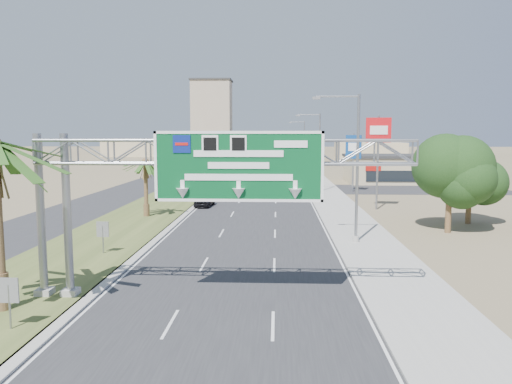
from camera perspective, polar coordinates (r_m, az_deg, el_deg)
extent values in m
cube|color=#28282B|center=(121.78, 1.42, 3.11)|extent=(12.00, 300.00, 0.02)
cube|color=#9E9B93|center=(121.92, 5.42, 3.10)|extent=(4.00, 300.00, 0.10)
cube|color=#415023|center=(122.36, -3.27, 3.14)|extent=(7.00, 300.00, 0.12)
cube|color=#28282B|center=(123.25, -6.52, 3.11)|extent=(8.00, 300.00, 0.02)
cylinder|color=gray|center=(23.75, -20.76, -2.68)|extent=(0.36, 0.36, 7.40)
cylinder|color=gray|center=(24.25, -23.37, -2.61)|extent=(0.36, 0.36, 7.40)
cube|color=#9E9B93|center=(24.53, -20.43, -10.78)|extent=(0.70, 0.70, 0.40)
cube|color=#9E9B93|center=(25.01, -23.00, -10.55)|extent=(0.70, 0.70, 0.40)
cube|color=#084E24|center=(21.16, -2.00, 2.93)|extent=(7.20, 0.12, 3.00)
cube|color=navy|center=(21.36, -8.49, 5.45)|extent=(0.75, 0.03, 0.75)
cone|color=white|center=(21.19, -2.01, -0.19)|extent=(0.56, 0.56, 0.45)
cylinder|color=brown|center=(23.50, -26.98, -10.22)|extent=(0.54, 0.54, 1.68)
cylinder|color=brown|center=(45.32, -12.46, 0.28)|extent=(0.36, 0.36, 5.00)
cylinder|color=brown|center=(45.56, -12.40, -2.10)|extent=(0.54, 0.54, 1.20)
cylinder|color=brown|center=(60.82, -8.61, 2.30)|extent=(0.36, 0.36, 5.80)
cylinder|color=brown|center=(61.02, -8.58, 0.24)|extent=(0.54, 0.54, 1.39)
cylinder|color=brown|center=(78.57, -6.10, 2.81)|extent=(0.36, 0.36, 4.50)
cylinder|color=brown|center=(78.70, -6.08, 1.57)|extent=(0.54, 0.54, 1.08)
cylinder|color=brown|center=(97.35, -4.45, 3.75)|extent=(0.36, 0.36, 5.20)
cylinder|color=brown|center=(97.47, -4.44, 2.59)|extent=(0.54, 0.54, 1.25)
cylinder|color=brown|center=(122.19, -3.05, 4.24)|extent=(0.36, 0.36, 4.80)
cylinder|color=brown|center=(122.28, -3.04, 3.38)|extent=(0.54, 0.54, 1.15)
cylinder|color=gray|center=(34.04, 11.50, 2.49)|extent=(0.20, 0.20, 10.00)
cylinder|color=gray|center=(33.86, 9.31, 10.73)|extent=(2.80, 0.12, 0.12)
cube|color=slate|center=(33.72, 6.91, 10.62)|extent=(0.50, 0.22, 0.18)
cylinder|color=#9E9B93|center=(34.70, 11.33, -5.36)|extent=(0.44, 0.44, 0.50)
cylinder|color=gray|center=(63.81, 7.27, 4.41)|extent=(0.20, 0.20, 10.00)
cylinder|color=gray|center=(63.71, 6.07, 8.78)|extent=(2.80, 0.12, 0.12)
cube|color=slate|center=(63.63, 4.79, 8.71)|extent=(0.50, 0.22, 0.18)
cylinder|color=#9E9B93|center=(64.16, 7.21, 0.17)|extent=(0.44, 0.44, 0.50)
cylinder|color=gray|center=(99.71, 5.53, 5.19)|extent=(0.20, 0.20, 10.00)
cylinder|color=gray|center=(99.65, 4.75, 7.98)|extent=(2.80, 0.12, 0.12)
cube|color=slate|center=(99.60, 3.94, 7.93)|extent=(0.50, 0.22, 0.18)
cylinder|color=#9E9B93|center=(99.93, 5.50, 2.46)|extent=(0.44, 0.44, 0.50)
cylinder|color=gray|center=(83.76, 5.91, 4.24)|extent=(0.28, 0.28, 8.00)
cylinder|color=gray|center=(83.54, 2.49, 6.80)|extent=(10.00, 0.18, 0.18)
cube|color=black|center=(83.35, 3.53, 6.52)|extent=(0.32, 0.18, 0.95)
cube|color=black|center=(83.35, 1.45, 6.53)|extent=(0.32, 0.18, 0.95)
cube|color=black|center=(83.43, -0.28, 6.53)|extent=(0.32, 0.18, 0.95)
sphere|color=red|center=(83.23, 3.53, 6.73)|extent=(0.22, 0.22, 0.22)
imported|color=black|center=(83.69, 5.93, 6.29)|extent=(0.16, 0.16, 0.60)
cylinder|color=#9E9B93|center=(83.99, 5.88, 1.72)|extent=(0.56, 0.56, 0.60)
cube|color=tan|center=(80.22, 16.78, 2.47)|extent=(18.00, 10.00, 4.00)
cylinder|color=brown|center=(40.05, 21.15, -1.62)|extent=(0.44, 0.44, 3.90)
sphere|color=#153312|center=(39.78, 21.31, 2.09)|extent=(4.50, 4.50, 4.50)
cylinder|color=brown|center=(44.83, 23.14, -1.26)|extent=(0.44, 0.44, 3.30)
sphere|color=#153312|center=(44.60, 23.27, 1.54)|extent=(3.50, 3.50, 3.50)
cylinder|color=gray|center=(21.16, -26.32, -11.85)|extent=(0.08, 0.08, 1.80)
cube|color=slate|center=(20.95, -26.42, -10.03)|extent=(0.75, 0.06, 0.95)
cylinder|color=gray|center=(32.05, -17.08, -5.32)|extent=(0.08, 0.08, 1.80)
cube|color=slate|center=(31.91, -17.12, -4.09)|extent=(0.75, 0.06, 0.95)
cube|color=tan|center=(263.95, -5.06, 8.74)|extent=(20.00, 16.00, 35.00)
cube|color=tan|center=(177.95, -12.98, 5.00)|extent=(24.00, 14.00, 6.00)
cube|color=tan|center=(154.15, 12.88, 4.60)|extent=(20.00, 12.00, 5.00)
imported|color=black|center=(51.43, -5.90, -0.92)|extent=(1.96, 4.08, 1.35)
imported|color=maroon|center=(62.71, -0.70, 0.50)|extent=(2.08, 4.51, 1.43)
imported|color=gray|center=(72.00, 5.10, 1.23)|extent=(2.38, 4.95, 1.36)
imported|color=black|center=(99.85, -1.14, 2.75)|extent=(2.00, 4.91, 1.42)
cylinder|color=gray|center=(50.15, 13.72, 3.23)|extent=(0.20, 0.20, 9.18)
cube|color=red|center=(50.08, 13.82, 6.88)|extent=(2.42, 0.57, 2.40)
cube|color=white|center=(49.90, 13.86, 6.88)|extent=(1.67, 0.23, 0.84)
cylinder|color=gray|center=(65.33, 11.05, 3.29)|extent=(0.20, 0.20, 7.50)
cube|color=navy|center=(65.25, 11.09, 5.09)|extent=(1.98, 0.96, 3.00)
cube|color=white|center=(65.07, 11.11, 5.08)|extent=(1.33, 0.51, 1.05)
cylinder|color=gray|center=(100.60, 6.36, 4.67)|extent=(0.20, 0.20, 8.20)
cube|color=red|center=(100.54, 6.38, 6.38)|extent=(2.21, 0.84, 1.80)
cube|color=white|center=(100.36, 6.39, 6.38)|extent=(1.50, 0.42, 0.63)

